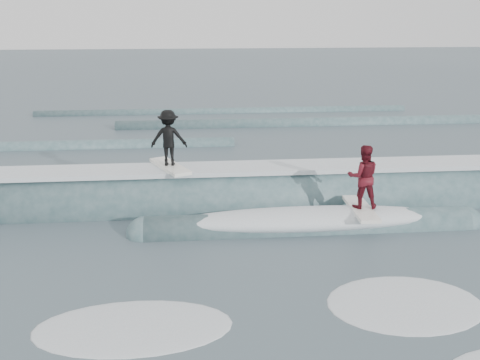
{
  "coord_description": "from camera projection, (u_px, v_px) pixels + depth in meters",
  "views": [
    {
      "loc": [
        -1.34,
        -9.5,
        5.77
      ],
      "look_at": [
        0.0,
        5.2,
        1.1
      ],
      "focal_mm": 40.0,
      "sensor_mm": 36.0,
      "label": 1
    }
  ],
  "objects": [
    {
      "name": "surfer_black",
      "position": [
        169.0,
        140.0,
        15.95
      ],
      "size": [
        1.34,
        2.05,
        1.77
      ],
      "color": "white",
      "rests_on": "ground"
    },
    {
      "name": "ground",
      "position": [
        263.0,
        308.0,
        10.87
      ],
      "size": [
        160.0,
        160.0,
        0.0
      ],
      "primitive_type": "plane",
      "color": "#374650",
      "rests_on": "ground"
    },
    {
      "name": "whitewater",
      "position": [
        309.0,
        338.0,
        9.87
      ],
      "size": [
        13.57,
        5.14,
        0.1
      ],
      "color": "white",
      "rests_on": "ground"
    },
    {
      "name": "breaking_wave",
      "position": [
        245.0,
        205.0,
        16.52
      ],
      "size": [
        23.8,
        3.94,
        2.32
      ],
      "color": "#36565B",
      "rests_on": "ground"
    },
    {
      "name": "surfer_red",
      "position": [
        363.0,
        180.0,
        14.53
      ],
      "size": [
        0.92,
        2.01,
        1.86
      ],
      "color": "white",
      "rests_on": "ground"
    },
    {
      "name": "far_swells",
      "position": [
        202.0,
        128.0,
        27.56
      ],
      "size": [
        38.2,
        8.65,
        0.8
      ],
      "color": "#36565B",
      "rests_on": "ground"
    }
  ]
}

